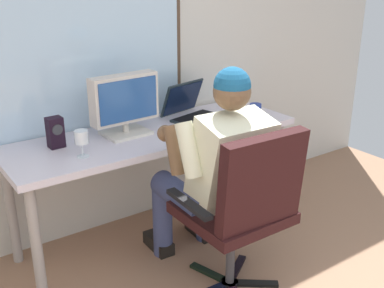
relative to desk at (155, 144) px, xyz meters
The scene contains 9 objects.
wall_rear 0.74m from the desk, 119.15° to the left, with size 5.22×0.08×2.51m.
desk is the anchor object (origin of this frame).
office_chair 0.80m from the desk, 85.66° to the right, with size 0.61×0.56×0.97m.
person_seated 0.53m from the desk, 82.61° to the right, with size 0.54×0.80×1.24m.
crt_monitor 0.34m from the desk, 160.85° to the left, with size 0.43×0.23×0.37m.
laptop 0.39m from the desk, 14.74° to the left, with size 0.40×0.40×0.24m.
wine_glass 0.57m from the desk, 165.97° to the right, with size 0.07×0.07×0.15m.
desk_speaker 0.62m from the desk, behind, with size 0.09×0.08×0.18m.
coffee_mug 0.75m from the desk, ahead, with size 0.08×0.08×0.09m.
Camera 1 is at (-1.21, -0.26, 1.71)m, focal length 44.63 mm.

